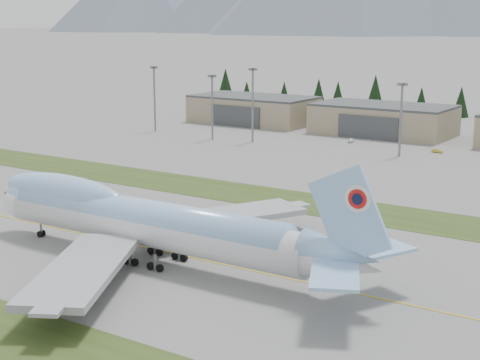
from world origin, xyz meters
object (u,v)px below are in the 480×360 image
Objects in this scene: hangar_left at (253,109)px; service_vehicle_a at (351,142)px; service_vehicle_b at (437,153)px; hangar_center at (383,119)px; boeing_747_freighter at (146,222)px.

service_vehicle_a is at bearing -22.98° from hangar_left.
hangar_left reaches higher than service_vehicle_a.
service_vehicle_b is (30.68, -3.41, 0.00)m from service_vehicle_a.
service_vehicle_a is at bearing -94.41° from hangar_center.
hangar_center is 39.27m from service_vehicle_b.
boeing_747_freighter is at bearing -170.62° from service_vehicle_b.
service_vehicle_a is 1.09× the size of service_vehicle_b.
hangar_left is 13.58× the size of service_vehicle_b.
hangar_left is at bearing 145.04° from service_vehicle_a.
hangar_left is 88.04m from service_vehicle_b.
hangar_left is at bearing 180.00° from hangar_center.
hangar_left and hangar_center have the same top height.
hangar_left is 58.10m from service_vehicle_a.
hangar_left is (-77.80, 155.48, -1.49)m from boeing_747_freighter.
boeing_747_freighter is 20.43× the size of service_vehicle_a.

